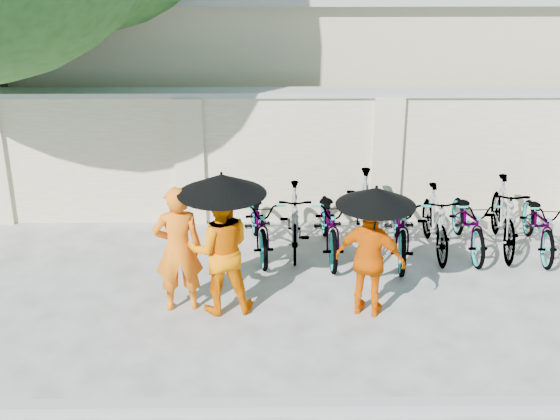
{
  "coord_description": "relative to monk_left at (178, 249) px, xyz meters",
  "views": [
    {
      "loc": [
        0.25,
        -8.14,
        4.95
      ],
      "look_at": [
        0.35,
        0.94,
        1.1
      ],
      "focal_mm": 50.0,
      "sensor_mm": 36.0,
      "label": 1
    }
  ],
  "objects": [
    {
      "name": "monk_right",
      "position": [
        2.33,
        -0.16,
        -0.08
      ],
      "size": [
        0.93,
        0.65,
        1.47
      ],
      "primitive_type": "imported",
      "rotation": [
        0.0,
        0.0,
        2.77
      ],
      "color": "#ED6000",
      "rests_on": "ground"
    },
    {
      "name": "bike_2",
      "position": [
        1.97,
        1.54,
        -0.33
      ],
      "size": [
        0.7,
        1.85,
        0.96
      ],
      "primitive_type": "imported",
      "rotation": [
        0.0,
        0.0,
        0.04
      ],
      "color": "#9D9FAB",
      "rests_on": "ground"
    },
    {
      "name": "compound_wall",
      "position": [
        1.9,
        2.8,
        0.19
      ],
      "size": [
        20.0,
        0.3,
        2.0
      ],
      "primitive_type": "cube",
      "color": "beige",
      "rests_on": "ground"
    },
    {
      "name": "building_behind",
      "position": [
        2.9,
        6.6,
        0.79
      ],
      "size": [
        14.0,
        6.0,
        3.2
      ],
      "primitive_type": "cube",
      "color": "#C1B58F",
      "rests_on": "ground"
    },
    {
      "name": "monk_center",
      "position": [
        0.51,
        -0.04,
        0.01
      ],
      "size": [
        0.87,
        0.72,
        1.65
      ],
      "primitive_type": "imported",
      "rotation": [
        0.0,
        0.0,
        3.27
      ],
      "color": "#FF7A00",
      "rests_on": "ground"
    },
    {
      "name": "bike_7",
      "position": [
        4.47,
        1.67,
        -0.3
      ],
      "size": [
        0.64,
        1.74,
        1.03
      ],
      "primitive_type": "imported",
      "rotation": [
        0.0,
        0.0,
        -0.09
      ],
      "color": "#9D9FAB",
      "rests_on": "ground"
    },
    {
      "name": "parasol_right",
      "position": [
        2.35,
        -0.24,
        0.78
      ],
      "size": [
        0.94,
        0.94,
        0.87
      ],
      "color": "black",
      "rests_on": "ground"
    },
    {
      "name": "bike_6",
      "position": [
        3.97,
        1.62,
        -0.37
      ],
      "size": [
        0.63,
        1.7,
        0.88
      ],
      "primitive_type": "imported",
      "rotation": [
        0.0,
        0.0,
        0.03
      ],
      "color": "#9D9FAB",
      "rests_on": "ground"
    },
    {
      "name": "bike_5",
      "position": [
        3.47,
        1.57,
        -0.34
      ],
      "size": [
        0.49,
        1.59,
        0.95
      ],
      "primitive_type": "imported",
      "rotation": [
        0.0,
        0.0,
        0.03
      ],
      "color": "#9D9FAB",
      "rests_on": "ground"
    },
    {
      "name": "bike_0",
      "position": [
        0.97,
        1.61,
        -0.36
      ],
      "size": [
        0.83,
        1.81,
        0.92
      ],
      "primitive_type": "imported",
      "rotation": [
        0.0,
        0.0,
        0.13
      ],
      "color": "#9D9FAB",
      "rests_on": "ground"
    },
    {
      "name": "parasol_center",
      "position": [
        0.56,
        -0.12,
        0.89
      ],
      "size": [
        1.05,
        1.05,
        0.9
      ],
      "color": "black",
      "rests_on": "ground"
    },
    {
      "name": "monk_left",
      "position": [
        0.0,
        0.0,
        0.0
      ],
      "size": [
        0.65,
        0.48,
        1.63
      ],
      "primitive_type": "imported",
      "rotation": [
        0.0,
        0.0,
        3.31
      ],
      "color": "orange",
      "rests_on": "ground"
    },
    {
      "name": "kerb",
      "position": [
        0.9,
        -2.1,
        -0.75
      ],
      "size": [
        40.0,
        0.16,
        0.12
      ],
      "primitive_type": "cube",
      "color": "#9F9F9D",
      "rests_on": "ground"
    },
    {
      "name": "bike_3",
      "position": [
        2.47,
        1.66,
        -0.25
      ],
      "size": [
        0.72,
        1.92,
        1.13
      ],
      "primitive_type": "imported",
      "rotation": [
        0.0,
        0.0,
        -0.11
      ],
      "color": "#9D9FAB",
      "rests_on": "ground"
    },
    {
      "name": "bike_4",
      "position": [
        2.97,
        1.48,
        -0.31
      ],
      "size": [
        0.83,
        1.95,
        1.0
      ],
      "primitive_type": "imported",
      "rotation": [
        0.0,
        0.0,
        -0.09
      ],
      "color": "#9D9FAB",
      "rests_on": "ground"
    },
    {
      "name": "bike_1",
      "position": [
        1.47,
        1.65,
        -0.34
      ],
      "size": [
        0.48,
        1.6,
        0.95
      ],
      "primitive_type": "imported",
      "rotation": [
        0.0,
        0.0,
        -0.02
      ],
      "color": "#9D9FAB",
      "rests_on": "ground"
    },
    {
      "name": "ground",
      "position": [
        0.9,
        -0.4,
        -0.81
      ],
      "size": [
        80.0,
        80.0,
        0.0
      ],
      "primitive_type": "plane",
      "color": "#BCBCBB"
    },
    {
      "name": "bike_8",
      "position": [
        4.97,
        1.58,
        -0.38
      ],
      "size": [
        0.67,
        1.68,
        0.86
      ],
      "primitive_type": "imported",
      "rotation": [
        0.0,
        0.0,
        -0.06
      ],
      "color": "#9D9FAB",
      "rests_on": "ground"
    }
  ]
}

